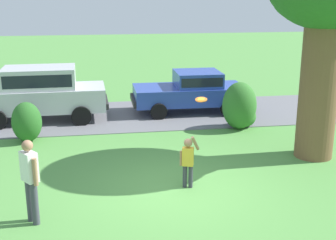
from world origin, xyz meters
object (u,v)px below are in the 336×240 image
(frisbee, at_px, (201,99))
(adult_onlooker, at_px, (30,177))
(parked_suv, at_px, (40,91))
(child_thrower, at_px, (188,159))
(parked_sedan, at_px, (192,90))

(frisbee, relative_size, adult_onlooker, 0.16)
(parked_suv, distance_m, frisbee, 7.64)
(child_thrower, relative_size, frisbee, 4.53)
(parked_suv, bearing_deg, child_thrower, -58.42)
(parked_suv, xyz_separation_m, adult_onlooker, (0.61, -7.68, -0.09))
(adult_onlooker, bearing_deg, frisbee, 21.72)
(frisbee, bearing_deg, adult_onlooker, -158.28)
(parked_sedan, relative_size, child_thrower, 3.43)
(parked_sedan, relative_size, parked_suv, 0.93)
(parked_sedan, distance_m, child_thrower, 7.03)
(frisbee, distance_m, adult_onlooker, 4.19)
(parked_sedan, height_order, adult_onlooker, adult_onlooker)
(child_thrower, relative_size, adult_onlooker, 0.74)
(parked_sedan, xyz_separation_m, adult_onlooker, (-4.95, -8.02, 0.13))
(parked_sedan, height_order, frisbee, frisbee)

